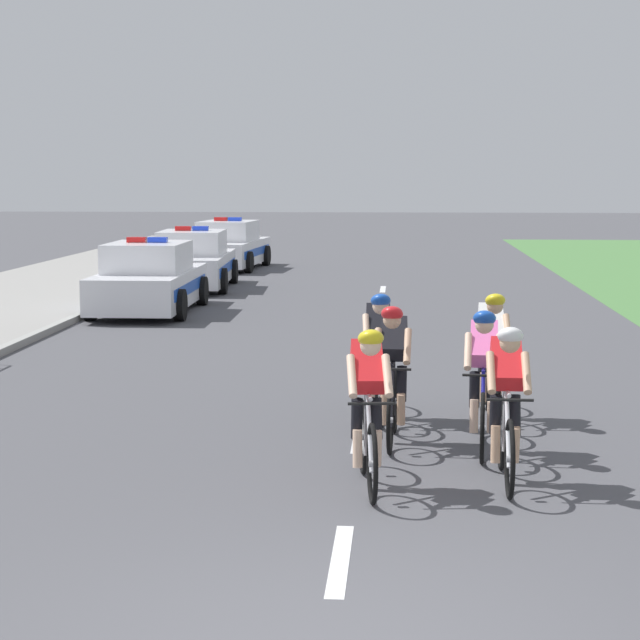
{
  "coord_description": "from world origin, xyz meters",
  "views": [
    {
      "loc": [
        0.43,
        -6.3,
        2.88
      ],
      "look_at": [
        -0.55,
        7.26,
        1.1
      ],
      "focal_mm": 62.37,
      "sensor_mm": 36.0,
      "label": 1
    }
  ],
  "objects_px": {
    "cyclist_fifth": "(379,353)",
    "police_car_nearest": "(149,280)",
    "police_car_third": "(229,247)",
    "cyclist_sixth": "(492,353)",
    "cyclist_second": "(506,402)",
    "cyclist_third": "(393,372)",
    "cyclist_lead": "(368,405)",
    "police_car_second": "(193,262)",
    "cyclist_fourth": "(483,378)"
  },
  "relations": [
    {
      "from": "cyclist_second",
      "to": "cyclist_sixth",
      "type": "distance_m",
      "value": 2.83
    },
    {
      "from": "cyclist_second",
      "to": "cyclist_fourth",
      "type": "bearing_deg",
      "value": 95.84
    },
    {
      "from": "police_car_second",
      "to": "cyclist_third",
      "type": "bearing_deg",
      "value": -72.16
    },
    {
      "from": "cyclist_third",
      "to": "police_car_third",
      "type": "height_order",
      "value": "police_car_third"
    },
    {
      "from": "cyclist_fifth",
      "to": "cyclist_fourth",
      "type": "bearing_deg",
      "value": -53.7
    },
    {
      "from": "cyclist_fifth",
      "to": "cyclist_sixth",
      "type": "xyz_separation_m",
      "value": [
        1.33,
        0.1,
        0.0
      ]
    },
    {
      "from": "cyclist_fourth",
      "to": "police_car_third",
      "type": "bearing_deg",
      "value": 105.3
    },
    {
      "from": "cyclist_sixth",
      "to": "police_car_second",
      "type": "bearing_deg",
      "value": 113.18
    },
    {
      "from": "cyclist_fourth",
      "to": "cyclist_sixth",
      "type": "distance_m",
      "value": 1.63
    },
    {
      "from": "cyclist_fourth",
      "to": "cyclist_sixth",
      "type": "height_order",
      "value": "same"
    },
    {
      "from": "cyclist_second",
      "to": "cyclist_lead",
      "type": "bearing_deg",
      "value": -168.9
    },
    {
      "from": "cyclist_third",
      "to": "cyclist_sixth",
      "type": "distance_m",
      "value": 1.75
    },
    {
      "from": "police_car_nearest",
      "to": "police_car_third",
      "type": "relative_size",
      "value": 0.98
    },
    {
      "from": "police_car_second",
      "to": "cyclist_second",
      "type": "bearing_deg",
      "value": -70.48
    },
    {
      "from": "cyclist_third",
      "to": "police_car_nearest",
      "type": "height_order",
      "value": "police_car_nearest"
    },
    {
      "from": "cyclist_fifth",
      "to": "police_car_nearest",
      "type": "relative_size",
      "value": 0.39
    },
    {
      "from": "cyclist_second",
      "to": "cyclist_fourth",
      "type": "height_order",
      "value": "same"
    },
    {
      "from": "cyclist_fourth",
      "to": "cyclist_fifth",
      "type": "height_order",
      "value": "same"
    },
    {
      "from": "cyclist_lead",
      "to": "police_car_second",
      "type": "height_order",
      "value": "police_car_second"
    },
    {
      "from": "cyclist_fifth",
      "to": "police_car_second",
      "type": "distance_m",
      "value": 15.77
    },
    {
      "from": "police_car_third",
      "to": "cyclist_fourth",
      "type": "bearing_deg",
      "value": -74.7
    },
    {
      "from": "cyclist_third",
      "to": "police_car_third",
      "type": "distance_m",
      "value": 22.76
    },
    {
      "from": "cyclist_fourth",
      "to": "police_car_second",
      "type": "height_order",
      "value": "police_car_second"
    },
    {
      "from": "police_car_second",
      "to": "cyclist_fifth",
      "type": "bearing_deg",
      "value": -71.4
    },
    {
      "from": "cyclist_lead",
      "to": "police_car_nearest",
      "type": "distance_m",
      "value": 13.87
    },
    {
      "from": "cyclist_lead",
      "to": "police_car_third",
      "type": "bearing_deg",
      "value": 101.77
    },
    {
      "from": "cyclist_third",
      "to": "cyclist_lead",
      "type": "bearing_deg",
      "value": -96.99
    },
    {
      "from": "cyclist_third",
      "to": "police_car_second",
      "type": "relative_size",
      "value": 0.38
    },
    {
      "from": "cyclist_second",
      "to": "police_car_third",
      "type": "relative_size",
      "value": 0.38
    },
    {
      "from": "cyclist_third",
      "to": "cyclist_fourth",
      "type": "height_order",
      "value": "same"
    },
    {
      "from": "police_car_second",
      "to": "police_car_nearest",
      "type": "bearing_deg",
      "value": -90.01
    },
    {
      "from": "cyclist_third",
      "to": "cyclist_fourth",
      "type": "xyz_separation_m",
      "value": [
        0.94,
        -0.3,
        0.0
      ]
    },
    {
      "from": "cyclist_second",
      "to": "cyclist_fifth",
      "type": "xyz_separation_m",
      "value": [
        -1.24,
        2.73,
        0.0
      ]
    },
    {
      "from": "police_car_second",
      "to": "cyclist_lead",
      "type": "bearing_deg",
      "value": -74.46
    },
    {
      "from": "cyclist_fourth",
      "to": "police_car_second",
      "type": "xyz_separation_m",
      "value": [
        -6.14,
        16.46,
        -0.11
      ]
    },
    {
      "from": "cyclist_third",
      "to": "police_car_nearest",
      "type": "distance_m",
      "value": 12.33
    },
    {
      "from": "cyclist_fifth",
      "to": "cyclist_second",
      "type": "bearing_deg",
      "value": -65.6
    },
    {
      "from": "cyclist_fifth",
      "to": "police_car_third",
      "type": "bearing_deg",
      "value": 103.5
    },
    {
      "from": "cyclist_second",
      "to": "cyclist_third",
      "type": "distance_m",
      "value": 1.85
    },
    {
      "from": "cyclist_fifth",
      "to": "cyclist_sixth",
      "type": "bearing_deg",
      "value": 4.5
    },
    {
      "from": "cyclist_sixth",
      "to": "police_car_nearest",
      "type": "xyz_separation_m",
      "value": [
        -6.36,
        9.86,
        -0.11
      ]
    },
    {
      "from": "cyclist_sixth",
      "to": "police_car_nearest",
      "type": "relative_size",
      "value": 0.39
    },
    {
      "from": "police_car_second",
      "to": "police_car_third",
      "type": "distance_m",
      "value": 6.0
    },
    {
      "from": "cyclist_fifth",
      "to": "cyclist_sixth",
      "type": "distance_m",
      "value": 1.33
    },
    {
      "from": "cyclist_fourth",
      "to": "cyclist_fifth",
      "type": "relative_size",
      "value": 1.0
    },
    {
      "from": "cyclist_lead",
      "to": "police_car_nearest",
      "type": "relative_size",
      "value": 0.39
    },
    {
      "from": "cyclist_sixth",
      "to": "police_car_third",
      "type": "height_order",
      "value": "police_car_third"
    },
    {
      "from": "cyclist_fifth",
      "to": "police_car_third",
      "type": "relative_size",
      "value": 0.38
    },
    {
      "from": "cyclist_sixth",
      "to": "police_car_nearest",
      "type": "distance_m",
      "value": 11.73
    },
    {
      "from": "police_car_nearest",
      "to": "police_car_third",
      "type": "xyz_separation_m",
      "value": [
        -0.0,
        10.98,
        0.0
      ]
    }
  ]
}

